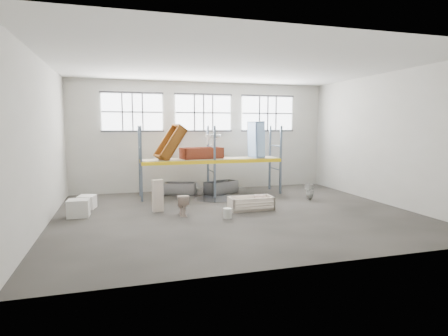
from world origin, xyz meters
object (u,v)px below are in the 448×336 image
object	(u,v)px
cistern_tall	(158,196)
carton_near	(79,208)
toilet_beige	(182,205)
steel_tub_right	(221,187)
steel_tub_left	(180,188)
rust_tub_flat	(202,153)
bucket	(227,213)
blue_tub_upright	(256,139)
toilet_white	(310,191)
bathtub_beige	(251,203)

from	to	relation	value
cistern_tall	carton_near	bearing A→B (deg)	171.82
toilet_beige	cistern_tall	world-z (taller)	cistern_tall
cistern_tall	steel_tub_right	distance (m)	4.17
steel_tub_right	toilet_beige	bearing A→B (deg)	-123.48
steel_tub_left	rust_tub_flat	distance (m)	1.84
bucket	carton_near	world-z (taller)	carton_near
steel_tub_right	blue_tub_upright	world-z (taller)	blue_tub_upright
toilet_white	rust_tub_flat	distance (m)	4.83
steel_tub_right	toilet_white	bearing A→B (deg)	-37.68
blue_tub_upright	carton_near	xyz separation A→B (m)	(-7.23, -2.55, -2.11)
blue_tub_upright	bucket	xyz separation A→B (m)	(-2.55, -4.09, -2.23)
toilet_white	blue_tub_upright	distance (m)	3.33
toilet_beige	carton_near	size ratio (longest dim) A/B	1.06
toilet_beige	toilet_white	size ratio (longest dim) A/B	1.05
toilet_white	bucket	xyz separation A→B (m)	(-4.12, -1.99, -0.18)
steel_tub_left	steel_tub_right	world-z (taller)	steel_tub_right
steel_tub_left	rust_tub_flat	xyz separation A→B (m)	(0.89, -0.39, 1.56)
bathtub_beige	steel_tub_left	bearing A→B (deg)	118.29
toilet_beige	cistern_tall	xyz separation A→B (m)	(-0.74, 0.76, 0.20)
steel_tub_right	rust_tub_flat	size ratio (longest dim) A/B	0.84
bathtub_beige	toilet_beige	xyz separation A→B (m)	(-2.51, -0.12, 0.13)
bathtub_beige	blue_tub_upright	world-z (taller)	blue_tub_upright
bathtub_beige	cistern_tall	xyz separation A→B (m)	(-3.25, 0.64, 0.33)
steel_tub_left	blue_tub_upright	world-z (taller)	blue_tub_upright
toilet_beige	blue_tub_upright	xyz separation A→B (m)	(3.88, 3.25, 2.04)
bathtub_beige	bucket	distance (m)	1.52
bathtub_beige	toilet_beige	size ratio (longest dim) A/B	2.21
toilet_beige	rust_tub_flat	bearing A→B (deg)	-109.95
cistern_tall	bucket	distance (m)	2.65
toilet_white	rust_tub_flat	world-z (taller)	rust_tub_flat
steel_tub_left	toilet_white	bearing A→B (deg)	-28.00
rust_tub_flat	cistern_tall	bearing A→B (deg)	-129.76
bathtub_beige	cistern_tall	bearing A→B (deg)	168.72
toilet_beige	bathtub_beige	bearing A→B (deg)	-174.20
toilet_beige	carton_near	xyz separation A→B (m)	(-3.35, 0.70, -0.07)
bathtub_beige	cistern_tall	world-z (taller)	cistern_tall
cistern_tall	steel_tub_left	xyz separation A→B (m)	(1.28, 3.00, -0.30)
toilet_white	bucket	distance (m)	4.58
steel_tub_right	rust_tub_flat	world-z (taller)	rust_tub_flat
cistern_tall	carton_near	world-z (taller)	cistern_tall
steel_tub_left	bathtub_beige	bearing A→B (deg)	-61.55
toilet_beige	carton_near	world-z (taller)	toilet_beige
blue_tub_upright	carton_near	bearing A→B (deg)	-160.58
bucket	cistern_tall	bearing A→B (deg)	142.38
carton_near	steel_tub_left	bearing A→B (deg)	38.28
bathtub_beige	steel_tub_left	world-z (taller)	steel_tub_left
rust_tub_flat	carton_near	bearing A→B (deg)	-150.78
steel_tub_left	steel_tub_right	bearing A→B (deg)	-6.80
rust_tub_flat	carton_near	xyz separation A→B (m)	(-4.77, -2.67, -1.53)
bathtub_beige	toilet_white	bearing A→B (deg)	19.09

